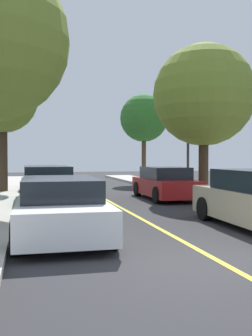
% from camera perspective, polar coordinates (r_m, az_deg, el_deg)
% --- Properties ---
extents(ground, '(80.00, 80.00, 0.00)m').
position_cam_1_polar(ground, '(6.49, 15.17, -13.97)').
color(ground, '#2D2D30').
extents(center_line, '(0.12, 39.20, 0.01)m').
position_cam_1_polar(center_line, '(10.08, 3.84, -8.29)').
color(center_line, gold).
rests_on(center_line, ground).
extents(parked_car_left_nearest, '(2.00, 4.60, 1.27)m').
position_cam_1_polar(parked_car_left_nearest, '(8.76, -9.70, -5.66)').
color(parked_car_left_nearest, white).
rests_on(parked_car_left_nearest, ground).
extents(parked_car_left_near, '(1.99, 4.45, 1.41)m').
position_cam_1_polar(parked_car_left_near, '(14.62, -11.51, -2.49)').
color(parked_car_left_near, '#196066').
rests_on(parked_car_left_near, ground).
extents(parked_car_left_far, '(1.99, 4.24, 1.31)m').
position_cam_1_polar(parked_car_left_far, '(20.42, -12.27, -1.47)').
color(parked_car_left_far, '#B7B7BC').
rests_on(parked_car_left_far, ground).
extents(parked_car_right_near, '(1.86, 4.26, 1.33)m').
position_cam_1_polar(parked_car_right_near, '(16.08, 5.76, -2.28)').
color(parked_car_right_near, maroon).
rests_on(parked_car_right_near, ground).
extents(street_tree_left_near, '(3.24, 3.24, 5.98)m').
position_cam_1_polar(street_tree_left_near, '(19.29, -17.68, 9.64)').
color(street_tree_left_near, '#3D2D1E').
rests_on(street_tree_left_near, sidewalk_left).
extents(street_tree_right_nearest, '(4.33, 4.33, 6.41)m').
position_cam_1_polar(street_tree_right_nearest, '(17.13, 11.38, 10.41)').
color(street_tree_right_nearest, '#3D2D1E').
rests_on(street_tree_right_nearest, sidewalk_right).
extents(street_tree_right_near, '(3.08, 3.08, 5.67)m').
position_cam_1_polar(street_tree_right_near, '(25.32, 2.64, 7.31)').
color(street_tree_right_near, '#4C3823').
rests_on(street_tree_right_near, sidewalk_right).
extents(streetlamp, '(0.36, 0.24, 5.33)m').
position_cam_1_polar(streetlamp, '(18.34, 9.12, 6.18)').
color(streetlamp, '#38383D').
rests_on(streetlamp, sidewalk_right).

